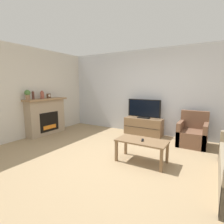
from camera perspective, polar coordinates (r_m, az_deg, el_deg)
The scene contains 13 objects.
ground_plane at distance 3.93m, azimuth 0.60°, elevation -14.83°, with size 24.00×24.00×0.00m, color #9E8460.
wall_back at distance 5.78m, azimuth 12.63°, elevation 6.33°, with size 12.00×0.06×2.70m.
wall_left at distance 5.77m, azimuth -26.55°, elevation 5.63°, with size 0.06×12.00×2.70m.
fireplace at distance 6.00m, azimuth -20.79°, elevation -1.26°, with size 0.45×1.39×1.16m.
mantel_vase_left at distance 5.66m, azimuth -24.37°, elevation 4.97°, with size 0.07×0.07×0.25m.
mantel_vase_centre_left at distance 5.85m, azimuth -21.85°, elevation 5.19°, with size 0.11×0.11×0.25m.
mantel_clock at distance 6.00m, azimuth -19.97°, elevation 4.98°, with size 0.08×0.11×0.15m.
potted_plant at distance 5.56m, azimuth -25.87°, elevation 5.28°, with size 0.16×0.16×0.29m.
tv_stand at distance 5.70m, azimuth 10.24°, elevation -4.64°, with size 1.20×0.43×0.53m.
tv at distance 5.59m, azimuth 10.38°, elevation 0.82°, with size 1.06×0.18×0.60m.
armchair at distance 5.11m, azimuth 24.80°, elevation -6.62°, with size 0.70×0.76×0.88m.
coffee_table at distance 3.67m, azimuth 9.67°, elevation -10.04°, with size 1.02×0.52×0.47m.
remote at distance 3.63m, azimuth 9.91°, elevation -9.01°, with size 0.08×0.15×0.02m.
Camera 1 is at (1.82, -3.11, 1.57)m, focal length 28.00 mm.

